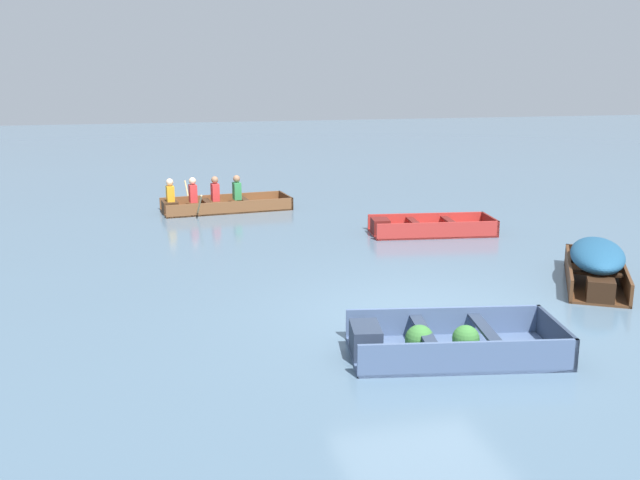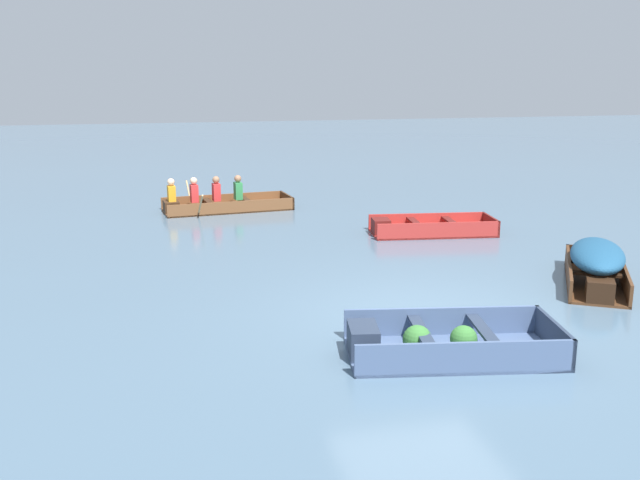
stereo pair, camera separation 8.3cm
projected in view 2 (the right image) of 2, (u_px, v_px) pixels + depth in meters
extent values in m
plane|color=slate|center=(426.00, 314.00, 10.54)|extent=(80.00, 80.00, 0.00)
cube|color=#475B7F|center=(452.00, 353.00, 9.04)|extent=(2.83, 1.72, 0.04)
cube|color=#475B7F|center=(466.00, 359.00, 8.39)|extent=(2.62, 0.49, 0.41)
cube|color=#475B7F|center=(442.00, 322.00, 9.60)|extent=(2.62, 0.49, 0.41)
cube|color=#273246|center=(553.00, 337.00, 9.08)|extent=(0.27, 1.28, 0.41)
cube|color=#273246|center=(363.00, 340.00, 8.92)|extent=(0.45, 0.63, 0.37)
cube|color=#273246|center=(422.00, 332.00, 8.95)|extent=(0.36, 1.20, 0.04)
cube|color=#273246|center=(484.00, 331.00, 9.00)|extent=(0.36, 1.20, 0.04)
sphere|color=#387533|center=(417.00, 340.00, 8.94)|extent=(0.37, 0.37, 0.37)
sphere|color=#387533|center=(464.00, 339.00, 8.99)|extent=(0.35, 0.35, 0.35)
cube|color=#4C2D19|center=(595.00, 283.00, 11.99)|extent=(2.03, 2.58, 0.04)
cube|color=#4C2D19|center=(623.00, 276.00, 11.83)|extent=(1.30, 2.15, 0.37)
cube|color=#4C2D19|center=(569.00, 272.00, 12.08)|extent=(1.30, 2.15, 0.37)
cube|color=black|center=(591.00, 256.00, 13.07)|extent=(0.81, 0.50, 0.37)
cube|color=black|center=(600.00, 291.00, 10.97)|extent=(0.54, 0.52, 0.34)
cube|color=black|center=(598.00, 274.00, 11.59)|extent=(0.78, 0.55, 0.04)
cube|color=black|center=(595.00, 263.00, 12.28)|extent=(0.78, 0.55, 0.04)
ellipsoid|color=navy|center=(597.00, 255.00, 11.88)|extent=(1.77, 2.18, 0.43)
cube|color=#AD2D28|center=(432.00, 233.00, 15.67)|extent=(2.79, 1.39, 0.04)
cube|color=#AD2D28|center=(439.00, 231.00, 15.14)|extent=(2.66, 0.38, 0.36)
cube|color=#AD2D28|center=(427.00, 221.00, 16.12)|extent=(2.66, 0.38, 0.36)
cube|color=maroon|center=(491.00, 224.00, 15.77)|extent=(0.18, 1.07, 0.36)
cube|color=maroon|center=(381.00, 226.00, 15.50)|extent=(0.42, 0.52, 0.32)
cube|color=maroon|center=(415.00, 222.00, 15.57)|extent=(0.28, 0.98, 0.04)
cube|color=maroon|center=(451.00, 221.00, 15.65)|extent=(0.28, 0.98, 0.04)
cube|color=brown|center=(228.00, 209.00, 18.31)|extent=(3.33, 1.52, 0.04)
cube|color=brown|center=(233.00, 208.00, 17.76)|extent=(3.21, 0.39, 0.32)
cube|color=brown|center=(223.00, 200.00, 18.81)|extent=(3.21, 0.39, 0.32)
cube|color=#3F2716|center=(287.00, 200.00, 18.79)|extent=(0.17, 1.19, 0.32)
cube|color=#3F2716|center=(171.00, 207.00, 17.82)|extent=(0.41, 0.57, 0.29)
cube|color=#3F2716|center=(209.00, 202.00, 18.11)|extent=(0.27, 1.10, 0.04)
cube|color=#3F2716|center=(246.00, 200.00, 18.42)|extent=(0.27, 1.10, 0.04)
cube|color=#338C4C|center=(238.00, 191.00, 18.30)|extent=(0.21, 0.30, 0.44)
sphere|color=#9E7051|center=(238.00, 179.00, 18.22)|extent=(0.18, 0.18, 0.18)
cube|color=red|center=(216.00, 192.00, 18.12)|extent=(0.21, 0.30, 0.44)
sphere|color=#9E7051|center=(216.00, 180.00, 18.04)|extent=(0.18, 0.18, 0.18)
cube|color=red|center=(194.00, 193.00, 17.93)|extent=(0.21, 0.30, 0.44)
sphere|color=beige|center=(194.00, 181.00, 17.86)|extent=(0.18, 0.18, 0.18)
cube|color=orange|center=(172.00, 195.00, 17.75)|extent=(0.21, 0.30, 0.44)
sphere|color=beige|center=(171.00, 182.00, 17.68)|extent=(0.18, 0.18, 0.18)
cylinder|color=tan|center=(201.00, 204.00, 17.14)|extent=(0.11, 0.64, 0.55)
cylinder|color=tan|center=(189.00, 192.00, 18.78)|extent=(0.11, 0.64, 0.55)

